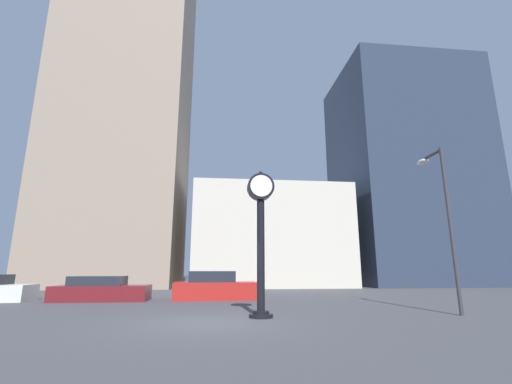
{
  "coord_description": "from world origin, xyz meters",
  "views": [
    {
      "loc": [
        0.21,
        -10.8,
        1.51
      ],
      "look_at": [
        2.58,
        10.8,
        6.49
      ],
      "focal_mm": 24.0,
      "sensor_mm": 36.0,
      "label": 1
    }
  ],
  "objects_px": {
    "street_clock": "(261,225)",
    "street_lamp_right": "(441,201)",
    "car_red": "(215,287)",
    "car_maroon": "(101,290)"
  },
  "relations": [
    {
      "from": "street_clock",
      "to": "car_maroon",
      "type": "relative_size",
      "value": 1.08
    },
    {
      "from": "car_maroon",
      "to": "street_lamp_right",
      "type": "xyz_separation_m",
      "value": [
        14.17,
        -6.86,
        3.54
      ]
    },
    {
      "from": "car_maroon",
      "to": "street_lamp_right",
      "type": "relative_size",
      "value": 0.76
    },
    {
      "from": "street_lamp_right",
      "to": "car_red",
      "type": "bearing_deg",
      "value": 140.01
    },
    {
      "from": "car_red",
      "to": "street_lamp_right",
      "type": "xyz_separation_m",
      "value": [
        8.45,
        -7.09,
        3.44
      ]
    },
    {
      "from": "car_maroon",
      "to": "street_lamp_right",
      "type": "bearing_deg",
      "value": -26.24
    },
    {
      "from": "car_red",
      "to": "street_lamp_right",
      "type": "relative_size",
      "value": 0.73
    },
    {
      "from": "car_red",
      "to": "street_lamp_right",
      "type": "distance_m",
      "value": 11.55
    },
    {
      "from": "street_clock",
      "to": "street_lamp_right",
      "type": "xyz_separation_m",
      "value": [
        6.89,
        0.17,
        1.05
      ]
    },
    {
      "from": "street_clock",
      "to": "street_lamp_right",
      "type": "relative_size",
      "value": 0.82
    }
  ]
}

